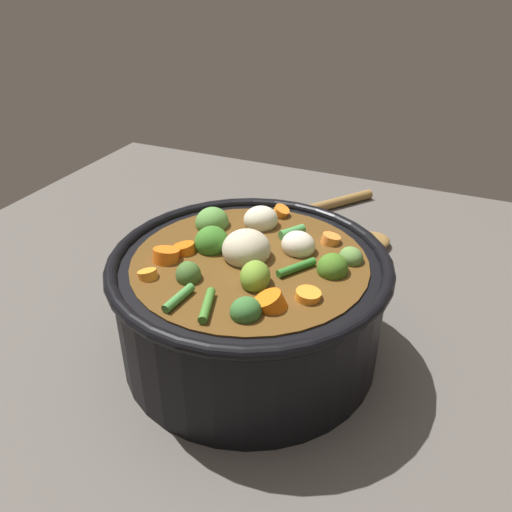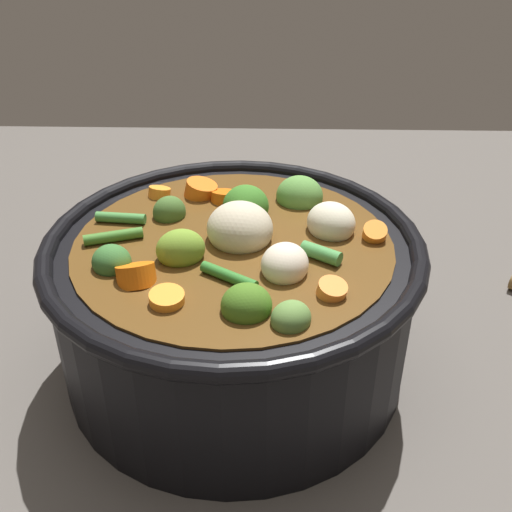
{
  "view_description": "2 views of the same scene",
  "coord_description": "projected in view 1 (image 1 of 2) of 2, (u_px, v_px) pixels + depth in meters",
  "views": [
    {
      "loc": [
        -0.19,
        0.42,
        0.4
      ],
      "look_at": [
        -0.0,
        -0.01,
        0.12
      ],
      "focal_mm": 36.7,
      "sensor_mm": 36.0,
      "label": 1
    },
    {
      "loc": [
        -0.4,
        -0.03,
        0.37
      ],
      "look_at": [
        -0.02,
        -0.02,
        0.12
      ],
      "focal_mm": 43.33,
      "sensor_mm": 36.0,
      "label": 2
    }
  ],
  "objects": [
    {
      "name": "wooden_spoon",
      "position": [
        341.0,
        225.0,
        0.84
      ],
      "size": [
        0.23,
        0.23,
        0.02
      ],
      "color": "olive",
      "rests_on": "ground_plane"
    },
    {
      "name": "cooking_pot",
      "position": [
        250.0,
        302.0,
        0.56
      ],
      "size": [
        0.29,
        0.29,
        0.15
      ],
      "color": "black",
      "rests_on": "ground_plane"
    },
    {
      "name": "ground_plane",
      "position": [
        250.0,
        350.0,
        0.6
      ],
      "size": [
        1.1,
        1.1,
        0.0
      ],
      "primitive_type": "plane",
      "color": "#514C47"
    }
  ]
}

